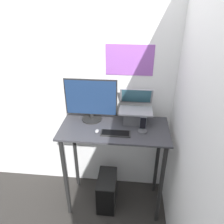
# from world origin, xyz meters

# --- Properties ---
(ground_plane) EXTENTS (12.00, 12.00, 0.00)m
(ground_plane) POSITION_xyz_m (0.00, 0.00, 0.00)
(ground_plane) COLOR #2D2B28
(wall_back) EXTENTS (6.00, 0.06, 2.60)m
(wall_back) POSITION_xyz_m (0.00, 0.62, 1.30)
(wall_back) COLOR silver
(wall_back) RESTS_ON ground_plane
(wall_side_right) EXTENTS (0.05, 6.00, 2.60)m
(wall_side_right) POSITION_xyz_m (0.64, 0.00, 1.30)
(wall_side_right) COLOR silver
(wall_side_right) RESTS_ON ground_plane
(desk) EXTENTS (1.12, 0.54, 1.09)m
(desk) POSITION_xyz_m (0.00, 0.27, 0.86)
(desk) COLOR #333338
(desk) RESTS_ON ground_plane
(laptop) EXTENTS (0.34, 0.29, 0.34)m
(laptop) POSITION_xyz_m (0.21, 0.41, 1.19)
(laptop) COLOR #4C4C51
(laptop) RESTS_ON desk
(monitor) EXTENTS (0.55, 0.21, 0.46)m
(monitor) POSITION_xyz_m (-0.26, 0.41, 1.30)
(monitor) COLOR black
(monitor) RESTS_ON desk
(keyboard) EXTENTS (0.29, 0.11, 0.02)m
(keyboard) POSITION_xyz_m (0.02, 0.16, 1.10)
(keyboard) COLOR black
(keyboard) RESTS_ON desk
(mouse) EXTENTS (0.04, 0.06, 0.03)m
(mouse) POSITION_xyz_m (-0.16, 0.17, 1.10)
(mouse) COLOR #99999E
(mouse) RESTS_ON desk
(cell_phone) EXTENTS (0.09, 0.09, 0.17)m
(cell_phone) POSITION_xyz_m (0.28, 0.22, 1.13)
(cell_phone) COLOR #4C4C51
(cell_phone) RESTS_ON desk
(computer_tower) EXTENTS (0.21, 0.39, 0.42)m
(computer_tower) POSITION_xyz_m (-0.08, 0.23, 0.21)
(computer_tower) COLOR black
(computer_tower) RESTS_ON ground_plane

